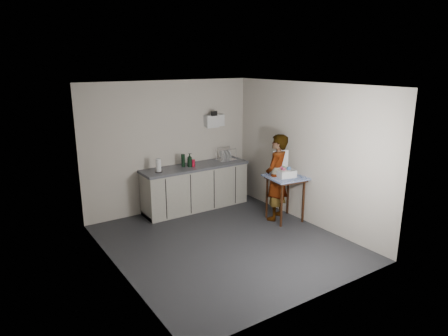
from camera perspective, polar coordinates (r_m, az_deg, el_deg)
ground at (r=6.83m, az=0.16°, el=-10.56°), size 4.00×4.00×0.00m
wall_back at (r=8.07m, az=-7.70°, el=3.08°), size 3.60×0.02×2.60m
wall_right at (r=7.49m, az=11.64°, el=1.98°), size 0.02×4.00×2.60m
wall_left at (r=5.63m, az=-15.19°, el=-2.56°), size 0.02×4.00×2.60m
ceiling at (r=6.18m, az=0.18°, el=11.72°), size 3.60×4.00×0.01m
kitchen_counter at (r=8.22m, az=-4.10°, el=-2.90°), size 2.24×0.62×0.91m
wall_shelf at (r=8.41m, az=-1.43°, el=6.78°), size 0.42×0.18×0.37m
side_table at (r=7.58m, az=8.79°, el=-2.00°), size 0.75×0.75×0.87m
standing_man at (r=7.60m, az=7.49°, el=-1.34°), size 0.72×0.63×1.65m
soap_bottle at (r=7.97m, az=-4.93°, el=1.13°), size 0.15×0.15×0.27m
soda_can at (r=8.00m, az=-4.42°, el=0.72°), size 0.07×0.07×0.14m
dark_bottle at (r=7.99m, az=-5.86°, el=1.09°), size 0.07×0.07×0.25m
paper_towel at (r=7.66m, az=-9.34°, el=0.31°), size 0.15×0.15×0.26m
dish_rack at (r=8.48m, az=0.26°, el=1.51°), size 0.38×0.28×0.27m
bakery_box at (r=7.53m, az=8.61°, el=-0.40°), size 0.38×0.39×0.46m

